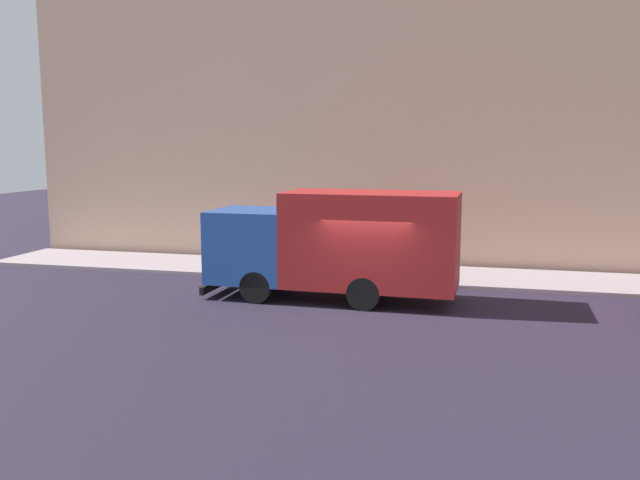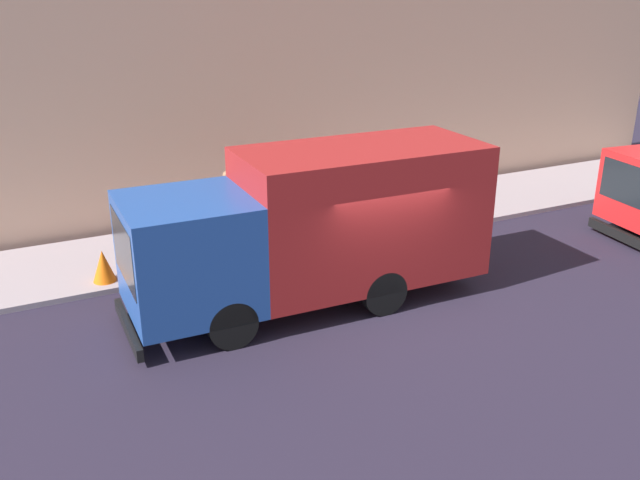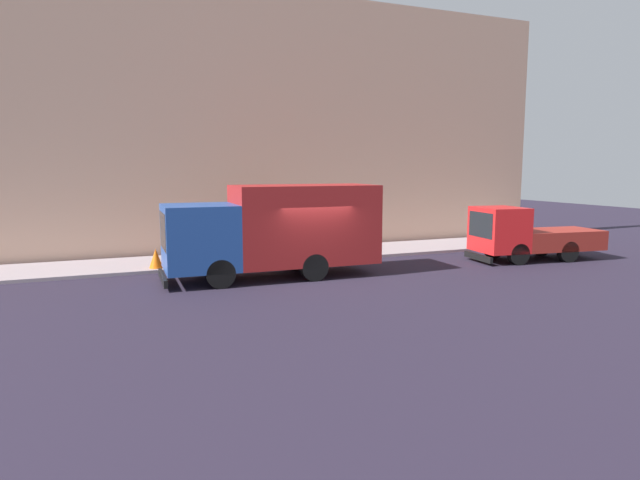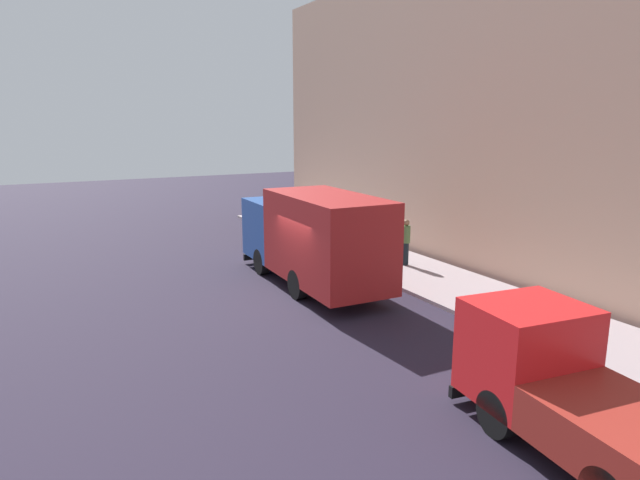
# 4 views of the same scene
# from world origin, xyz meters

# --- Properties ---
(ground) EXTENTS (80.00, 80.00, 0.00)m
(ground) POSITION_xyz_m (0.00, 0.00, 0.00)
(ground) COLOR #261F2F
(sidewalk) EXTENTS (3.37, 30.00, 0.12)m
(sidewalk) POSITION_xyz_m (4.68, 0.00, 0.06)
(sidewalk) COLOR #9F8F94
(sidewalk) RESTS_ON ground
(building_facade) EXTENTS (0.50, 30.00, 11.51)m
(building_facade) POSITION_xyz_m (6.87, 0.00, 5.75)
(building_facade) COLOR tan
(building_facade) RESTS_ON ground
(large_utility_truck) EXTENTS (2.51, 7.41, 3.19)m
(large_utility_truck) POSITION_xyz_m (0.72, 1.05, 1.72)
(large_utility_truck) COLOR #214A9C
(large_utility_truck) RESTS_ON ground
(small_flatbed_truck) EXTENTS (2.55, 5.64, 2.21)m
(small_flatbed_truck) POSITION_xyz_m (0.20, -9.49, 1.03)
(small_flatbed_truck) COLOR red
(small_flatbed_truck) RESTS_ON ground
(pedestrian_walking) EXTENTS (0.38, 0.38, 1.60)m
(pedestrian_walking) POSITION_xyz_m (3.91, 2.81, 0.97)
(pedestrian_walking) COLOR brown
(pedestrian_walking) RESTS_ON sidewalk
(pedestrian_standing) EXTENTS (0.35, 0.35, 1.74)m
(pedestrian_standing) POSITION_xyz_m (4.84, 1.48, 1.06)
(pedestrian_standing) COLOR black
(pedestrian_standing) RESTS_ON sidewalk
(traffic_cone_orange) EXTENTS (0.50, 0.50, 0.71)m
(traffic_cone_orange) POSITION_xyz_m (3.47, 4.84, 0.48)
(traffic_cone_orange) COLOR orange
(traffic_cone_orange) RESTS_ON sidewalk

